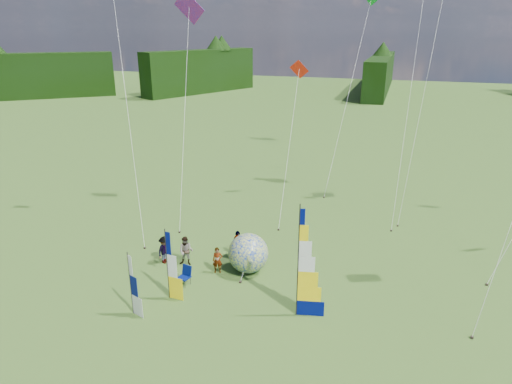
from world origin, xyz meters
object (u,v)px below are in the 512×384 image
(spectator_b, at_px, (186,251))
(spectator_c, at_px, (164,250))
(spectator_d, at_px, (238,244))
(camp_chair, at_px, (184,276))
(side_banner_left, at_px, (167,265))
(spectator_a, at_px, (217,260))
(feather_banner_main, at_px, (298,264))
(bol_inflatable, at_px, (248,253))
(side_banner_far, at_px, (131,284))
(kite_whale, at_px, (416,47))

(spectator_b, relative_size, spectator_c, 1.06)
(spectator_d, xyz_separation_m, camp_chair, (-1.62, -3.91, -0.29))
(side_banner_left, height_order, spectator_d, side_banner_left)
(spectator_a, distance_m, camp_chair, 2.17)
(feather_banner_main, height_order, camp_chair, feather_banner_main)
(side_banner_left, distance_m, spectator_a, 3.56)
(spectator_c, relative_size, spectator_d, 0.99)
(bol_inflatable, bearing_deg, camp_chair, -138.17)
(camp_chair, bearing_deg, spectator_d, 81.07)
(side_banner_left, xyz_separation_m, camp_chair, (0.20, 1.29, -1.31))
(camp_chair, bearing_deg, side_banner_left, -85.22)
(side_banner_far, xyz_separation_m, spectator_d, (2.84, 6.93, -0.74))
(camp_chair, bearing_deg, bol_inflatable, 55.35)
(feather_banner_main, xyz_separation_m, camp_chair, (-6.28, 0.75, -2.20))
(side_banner_far, height_order, spectator_b, side_banner_far)
(feather_banner_main, relative_size, side_banner_far, 1.74)
(feather_banner_main, distance_m, side_banner_far, 7.92)
(feather_banner_main, relative_size, camp_chair, 5.06)
(spectator_d, bearing_deg, feather_banner_main, 179.83)
(side_banner_left, xyz_separation_m, spectator_a, (1.38, 3.10, -1.09))
(bol_inflatable, bearing_deg, spectator_d, 128.66)
(spectator_a, height_order, camp_chair, spectator_a)
(feather_banner_main, height_order, spectator_b, feather_banner_main)
(spectator_b, bearing_deg, side_banner_left, -88.15)
(spectator_a, relative_size, spectator_b, 0.87)
(side_banner_far, distance_m, spectator_d, 7.53)
(bol_inflatable, xyz_separation_m, spectator_b, (-3.64, -0.40, -0.25))
(side_banner_far, xyz_separation_m, bol_inflatable, (3.98, 5.50, -0.45))
(feather_banner_main, bearing_deg, camp_chair, 161.90)
(feather_banner_main, xyz_separation_m, spectator_b, (-7.16, 2.83, -1.87))
(side_banner_far, height_order, kite_whale, kite_whale)
(side_banner_far, xyz_separation_m, spectator_b, (0.35, 5.10, -0.70))
(spectator_d, xyz_separation_m, kite_whale, (8.97, 12.53, 10.79))
(spectator_a, bearing_deg, feather_banner_main, -46.79)
(spectator_d, bearing_deg, kite_whale, -80.79)
(camp_chair, bearing_deg, spectator_c, 152.22)
(side_banner_far, height_order, spectator_a, side_banner_far)
(spectator_b, distance_m, spectator_d, 3.09)
(feather_banner_main, bearing_deg, spectator_d, 123.77)
(feather_banner_main, height_order, spectator_d, feather_banner_main)
(side_banner_left, relative_size, kite_whale, 0.16)
(feather_banner_main, bearing_deg, spectator_a, 142.09)
(feather_banner_main, relative_size, bol_inflatable, 2.45)
(spectator_c, xyz_separation_m, kite_whale, (12.76, 14.52, 10.80))
(feather_banner_main, height_order, side_banner_left, feather_banner_main)
(spectator_b, bearing_deg, spectator_a, -16.89)
(feather_banner_main, bearing_deg, spectator_c, 151.24)
(spectator_a, relative_size, spectator_c, 0.92)
(side_banner_left, distance_m, bol_inflatable, 4.84)
(side_banner_left, xyz_separation_m, side_banner_far, (-1.02, -1.74, -0.27))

